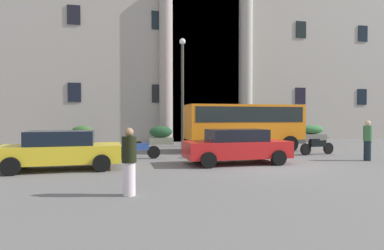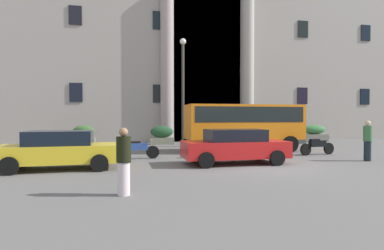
{
  "view_description": "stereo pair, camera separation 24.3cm",
  "coord_description": "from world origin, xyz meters",
  "px_view_note": "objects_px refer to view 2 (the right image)",
  "views": [
    {
      "loc": [
        -5.63,
        -11.47,
        1.93
      ],
      "look_at": [
        -1.81,
        6.19,
        1.48
      ],
      "focal_mm": 29.53,
      "sensor_mm": 36.0,
      "label": 1
    },
    {
      "loc": [
        -5.4,
        -11.52,
        1.93
      ],
      "look_at": [
        -1.81,
        6.19,
        1.48
      ],
      "focal_mm": 29.53,
      "sensor_mm": 36.0,
      "label": 2
    }
  ],
  "objects_px": {
    "hedge_planter_east": "(314,134)",
    "parked_compact_extra": "(235,146)",
    "hedge_planter_entrance_left": "(162,135)",
    "motorcycle_near_kerb": "(138,149)",
    "motorcycle_far_end": "(317,146)",
    "hedge_planter_west": "(275,134)",
    "hedge_planter_entrance_right": "(84,136)",
    "orange_minibus": "(244,123)",
    "scooter_by_planter": "(211,148)",
    "parked_sedan_second": "(60,150)",
    "lamppost_plaza_centre": "(183,83)",
    "bus_stop_sign": "(298,121)",
    "pedestrian_woman_with_bag": "(368,140)",
    "hedge_planter_far_east": "(231,135)",
    "pedestrian_man_red_shirt": "(124,161)"
  },
  "relations": [
    {
      "from": "hedge_planter_east",
      "to": "parked_compact_extra",
      "type": "relative_size",
      "value": 0.44
    },
    {
      "from": "hedge_planter_entrance_left",
      "to": "motorcycle_near_kerb",
      "type": "height_order",
      "value": "hedge_planter_entrance_left"
    },
    {
      "from": "motorcycle_near_kerb",
      "to": "motorcycle_far_end",
      "type": "distance_m",
      "value": 9.04
    },
    {
      "from": "hedge_planter_west",
      "to": "hedge_planter_east",
      "type": "distance_m",
      "value": 3.47
    },
    {
      "from": "hedge_planter_entrance_right",
      "to": "motorcycle_far_end",
      "type": "xyz_separation_m",
      "value": [
        12.41,
        -7.69,
        -0.21
      ]
    },
    {
      "from": "hedge_planter_entrance_left",
      "to": "hedge_planter_entrance_right",
      "type": "xyz_separation_m",
      "value": [
        -5.29,
        -0.12,
        0.03
      ]
    },
    {
      "from": "orange_minibus",
      "to": "motorcycle_near_kerb",
      "type": "distance_m",
      "value": 6.57
    },
    {
      "from": "motorcycle_far_end",
      "to": "scooter_by_planter",
      "type": "height_order",
      "value": "same"
    },
    {
      "from": "parked_sedan_second",
      "to": "hedge_planter_west",
      "type": "bearing_deg",
      "value": 32.85
    },
    {
      "from": "parked_sedan_second",
      "to": "scooter_by_planter",
      "type": "bearing_deg",
      "value": 16.49
    },
    {
      "from": "orange_minibus",
      "to": "lamppost_plaza_centre",
      "type": "xyz_separation_m",
      "value": [
        -2.94,
        3.33,
        2.56
      ]
    },
    {
      "from": "motorcycle_near_kerb",
      "to": "bus_stop_sign",
      "type": "bearing_deg",
      "value": 16.93
    },
    {
      "from": "parked_compact_extra",
      "to": "pedestrian_woman_with_bag",
      "type": "relative_size",
      "value": 2.43
    },
    {
      "from": "hedge_planter_far_east",
      "to": "pedestrian_woman_with_bag",
      "type": "distance_m",
      "value": 10.42
    },
    {
      "from": "hedge_planter_entrance_left",
      "to": "orange_minibus",
      "type": "bearing_deg",
      "value": -52.17
    },
    {
      "from": "bus_stop_sign",
      "to": "scooter_by_planter",
      "type": "height_order",
      "value": "bus_stop_sign"
    },
    {
      "from": "hedge_planter_west",
      "to": "parked_compact_extra",
      "type": "height_order",
      "value": "parked_compact_extra"
    },
    {
      "from": "hedge_planter_west",
      "to": "hedge_planter_far_east",
      "type": "height_order",
      "value": "hedge_planter_far_east"
    },
    {
      "from": "motorcycle_near_kerb",
      "to": "motorcycle_far_end",
      "type": "bearing_deg",
      "value": -6.14
    },
    {
      "from": "motorcycle_near_kerb",
      "to": "scooter_by_planter",
      "type": "distance_m",
      "value": 3.46
    },
    {
      "from": "orange_minibus",
      "to": "bus_stop_sign",
      "type": "xyz_separation_m",
      "value": [
        4.46,
        1.9,
        0.1
      ]
    },
    {
      "from": "pedestrian_woman_with_bag",
      "to": "lamppost_plaza_centre",
      "type": "relative_size",
      "value": 0.25
    },
    {
      "from": "scooter_by_planter",
      "to": "parked_compact_extra",
      "type": "bearing_deg",
      "value": -83.06
    },
    {
      "from": "hedge_planter_entrance_right",
      "to": "bus_stop_sign",
      "type": "bearing_deg",
      "value": -13.33
    },
    {
      "from": "pedestrian_woman_with_bag",
      "to": "hedge_planter_west",
      "type": "bearing_deg",
      "value": 87.95
    },
    {
      "from": "hedge_planter_entrance_left",
      "to": "parked_sedan_second",
      "type": "height_order",
      "value": "parked_sedan_second"
    },
    {
      "from": "motorcycle_near_kerb",
      "to": "hedge_planter_east",
      "type": "bearing_deg",
      "value": 23.69
    },
    {
      "from": "motorcycle_far_end",
      "to": "pedestrian_woman_with_bag",
      "type": "xyz_separation_m",
      "value": [
        0.88,
        -2.46,
        0.45
      ]
    },
    {
      "from": "lamppost_plaza_centre",
      "to": "hedge_planter_far_east",
      "type": "bearing_deg",
      "value": 23.69
    },
    {
      "from": "pedestrian_man_red_shirt",
      "to": "hedge_planter_entrance_left",
      "type": "bearing_deg",
      "value": -161.07
    },
    {
      "from": "motorcycle_near_kerb",
      "to": "lamppost_plaza_centre",
      "type": "distance_m",
      "value": 7.42
    },
    {
      "from": "parked_compact_extra",
      "to": "pedestrian_woman_with_bag",
      "type": "height_order",
      "value": "pedestrian_woman_with_bag"
    },
    {
      "from": "hedge_planter_entrance_right",
      "to": "hedge_planter_west",
      "type": "bearing_deg",
      "value": -1.41
    },
    {
      "from": "pedestrian_man_red_shirt",
      "to": "motorcycle_near_kerb",
      "type": "bearing_deg",
      "value": -155.88
    },
    {
      "from": "orange_minibus",
      "to": "motorcycle_far_end",
      "type": "distance_m",
      "value": 4.07
    },
    {
      "from": "bus_stop_sign",
      "to": "parked_compact_extra",
      "type": "xyz_separation_m",
      "value": [
        -6.6,
        -6.52,
        -0.94
      ]
    },
    {
      "from": "hedge_planter_entrance_right",
      "to": "hedge_planter_far_east",
      "type": "bearing_deg",
      "value": -0.88
    },
    {
      "from": "hedge_planter_east",
      "to": "hedge_planter_far_east",
      "type": "bearing_deg",
      "value": -178.26
    },
    {
      "from": "scooter_by_planter",
      "to": "lamppost_plaza_centre",
      "type": "height_order",
      "value": "lamppost_plaza_centre"
    },
    {
      "from": "parked_compact_extra",
      "to": "motorcycle_near_kerb",
      "type": "xyz_separation_m",
      "value": [
        -3.9,
        2.3,
        -0.28
      ]
    },
    {
      "from": "parked_compact_extra",
      "to": "pedestrian_woman_with_bag",
      "type": "xyz_separation_m",
      "value": [
        6.02,
        -0.35,
        0.17
      ]
    },
    {
      "from": "parked_sedan_second",
      "to": "scooter_by_planter",
      "type": "relative_size",
      "value": 2.09
    },
    {
      "from": "orange_minibus",
      "to": "lamppost_plaza_centre",
      "type": "height_order",
      "value": "lamppost_plaza_centre"
    },
    {
      "from": "bus_stop_sign",
      "to": "pedestrian_man_red_shirt",
      "type": "bearing_deg",
      "value": -135.11
    },
    {
      "from": "hedge_planter_entrance_right",
      "to": "parked_sedan_second",
      "type": "relative_size",
      "value": 0.34
    },
    {
      "from": "parked_compact_extra",
      "to": "hedge_planter_east",
      "type": "bearing_deg",
      "value": 43.38
    },
    {
      "from": "hedge_planter_entrance_left",
      "to": "pedestrian_woman_with_bag",
      "type": "height_order",
      "value": "pedestrian_woman_with_bag"
    },
    {
      "from": "hedge_planter_far_east",
      "to": "motorcycle_far_end",
      "type": "height_order",
      "value": "hedge_planter_far_east"
    },
    {
      "from": "hedge_planter_east",
      "to": "lamppost_plaza_centre",
      "type": "xyz_separation_m",
      "value": [
        -10.73,
        -1.91,
        3.51
      ]
    },
    {
      "from": "lamppost_plaza_centre",
      "to": "hedge_planter_east",
      "type": "bearing_deg",
      "value": 10.07
    }
  ]
}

